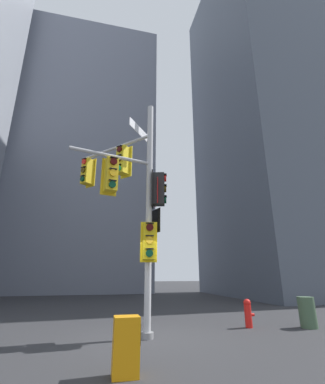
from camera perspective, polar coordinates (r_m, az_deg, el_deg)
ground at (r=7.93m, az=-3.37°, el=-29.06°), size 120.00×120.00×0.00m
building_tower_right at (r=29.13m, az=23.12°, el=14.63°), size 12.44×12.44×32.73m
building_mid_block at (r=33.77m, az=-15.88°, el=5.87°), size 14.15×14.15×29.08m
signal_pole_assembly at (r=8.43m, az=-7.02°, el=0.36°), size 2.94×3.21×7.08m
fire_hydrant at (r=9.73m, az=17.94°, el=-23.46°), size 0.33×0.23×0.85m
newspaper_box at (r=5.21m, az=-7.88°, el=-29.97°), size 0.45×0.36×0.92m
trash_bin at (r=10.37m, az=28.73°, el=-21.77°), size 0.51×0.51×0.92m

